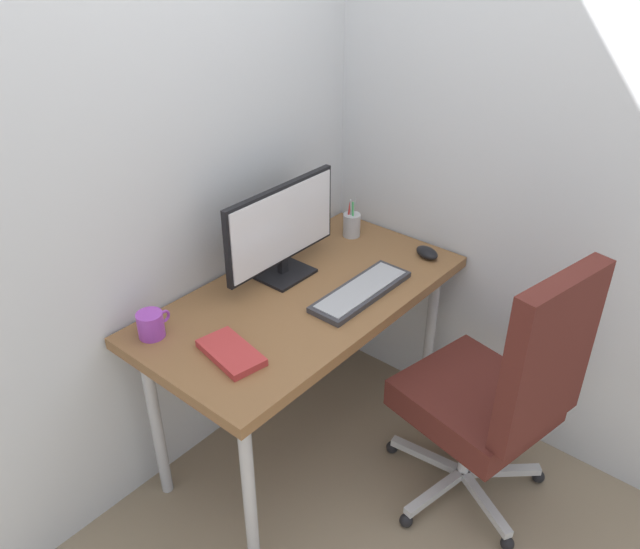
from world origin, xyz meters
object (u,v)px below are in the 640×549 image
(mouse, at_px, (427,253))
(coffee_mug, at_px, (151,325))
(monitor, at_px, (282,229))
(keyboard, at_px, (361,291))
(office_chair, at_px, (499,391))
(notebook, at_px, (231,353))
(pen_holder, at_px, (352,225))

(mouse, distance_m, coffee_mug, 1.12)
(monitor, distance_m, keyboard, 0.37)
(office_chair, distance_m, monitor, 0.96)
(notebook, bearing_deg, monitor, 34.69)
(office_chair, relative_size, notebook, 4.62)
(keyboard, distance_m, notebook, 0.56)
(mouse, xyz_separation_m, notebook, (-0.95, 0.13, -0.01))
(monitor, xyz_separation_m, keyboard, (0.08, -0.31, -0.18))
(office_chair, bearing_deg, keyboard, 96.52)
(office_chair, xyz_separation_m, mouse, (0.33, 0.51, 0.21))
(pen_holder, bearing_deg, coffee_mug, 176.28)
(keyboard, distance_m, coffee_mug, 0.75)
(monitor, xyz_separation_m, pen_holder, (0.42, -0.00, -0.14))
(mouse, bearing_deg, pen_holder, 118.11)
(monitor, xyz_separation_m, notebook, (-0.47, -0.22, -0.18))
(mouse, bearing_deg, monitor, 163.72)
(office_chair, height_order, coffee_mug, office_chair)
(mouse, bearing_deg, office_chair, -102.62)
(keyboard, xyz_separation_m, coffee_mug, (-0.65, 0.37, 0.03))
(notebook, height_order, coffee_mug, coffee_mug)
(coffee_mug, bearing_deg, keyboard, -29.98)
(notebook, xyz_separation_m, coffee_mug, (-0.09, 0.28, 0.03))
(notebook, bearing_deg, pen_holder, 23.60)
(monitor, xyz_separation_m, mouse, (0.47, -0.35, -0.18))
(keyboard, distance_m, mouse, 0.39)
(office_chair, relative_size, mouse, 9.76)
(coffee_mug, bearing_deg, monitor, -6.28)
(pen_holder, bearing_deg, notebook, -166.60)
(mouse, xyz_separation_m, pen_holder, (-0.05, 0.35, 0.03))
(notebook, relative_size, coffee_mug, 1.88)
(keyboard, relative_size, mouse, 4.05)
(office_chair, relative_size, coffee_mug, 8.68)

